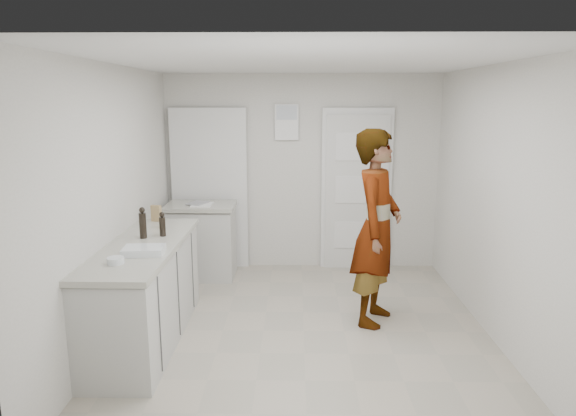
{
  "coord_description": "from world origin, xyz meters",
  "views": [
    {
      "loc": [
        -0.08,
        -4.58,
        2.19
      ],
      "look_at": [
        -0.16,
        0.4,
        1.13
      ],
      "focal_mm": 32.0,
      "sensor_mm": 36.0,
      "label": 1
    }
  ],
  "objects_px": {
    "cake_mix_box": "(156,213)",
    "baking_dish": "(144,251)",
    "person": "(377,228)",
    "oil_cruet_b": "(143,223)",
    "spice_jar": "(163,224)",
    "egg_bowl": "(116,261)",
    "oil_cruet_a": "(162,225)"
  },
  "relations": [
    {
      "from": "cake_mix_box",
      "to": "baking_dish",
      "type": "relative_size",
      "value": 0.49
    },
    {
      "from": "person",
      "to": "baking_dish",
      "type": "distance_m",
      "value": 2.19
    },
    {
      "from": "cake_mix_box",
      "to": "oil_cruet_b",
      "type": "relative_size",
      "value": 0.58
    },
    {
      "from": "spice_jar",
      "to": "oil_cruet_b",
      "type": "distance_m",
      "value": 0.42
    },
    {
      "from": "spice_jar",
      "to": "egg_bowl",
      "type": "height_order",
      "value": "spice_jar"
    },
    {
      "from": "person",
      "to": "baking_dish",
      "type": "xyz_separation_m",
      "value": [
        -2.05,
        -0.78,
        -0.01
      ]
    },
    {
      "from": "egg_bowl",
      "to": "oil_cruet_a",
      "type": "bearing_deg",
      "value": 79.17
    },
    {
      "from": "baking_dish",
      "to": "egg_bowl",
      "type": "xyz_separation_m",
      "value": [
        -0.15,
        -0.26,
        -0.0
      ]
    },
    {
      "from": "oil_cruet_b",
      "to": "baking_dish",
      "type": "bearing_deg",
      "value": -73.35
    },
    {
      "from": "oil_cruet_a",
      "to": "egg_bowl",
      "type": "distance_m",
      "value": 0.85
    },
    {
      "from": "cake_mix_box",
      "to": "person",
      "type": "bearing_deg",
      "value": 6.63
    },
    {
      "from": "person",
      "to": "oil_cruet_b",
      "type": "relative_size",
      "value": 6.52
    },
    {
      "from": "person",
      "to": "oil_cruet_b",
      "type": "height_order",
      "value": "person"
    },
    {
      "from": "spice_jar",
      "to": "egg_bowl",
      "type": "distance_m",
      "value": 1.16
    },
    {
      "from": "person",
      "to": "oil_cruet_a",
      "type": "distance_m",
      "value": 2.05
    },
    {
      "from": "cake_mix_box",
      "to": "oil_cruet_b",
      "type": "distance_m",
      "value": 0.67
    },
    {
      "from": "spice_jar",
      "to": "baking_dish",
      "type": "relative_size",
      "value": 0.21
    },
    {
      "from": "spice_jar",
      "to": "baking_dish",
      "type": "height_order",
      "value": "spice_jar"
    },
    {
      "from": "person",
      "to": "cake_mix_box",
      "type": "xyz_separation_m",
      "value": [
        -2.26,
        0.39,
        0.05
      ]
    },
    {
      "from": "cake_mix_box",
      "to": "oil_cruet_b",
      "type": "xyz_separation_m",
      "value": [
        0.06,
        -0.67,
        0.06
      ]
    },
    {
      "from": "spice_jar",
      "to": "baking_dish",
      "type": "xyz_separation_m",
      "value": [
        0.07,
        -0.89,
        -0.01
      ]
    },
    {
      "from": "person",
      "to": "cake_mix_box",
      "type": "distance_m",
      "value": 2.29
    },
    {
      "from": "spice_jar",
      "to": "egg_bowl",
      "type": "xyz_separation_m",
      "value": [
        -0.08,
        -1.15,
        -0.01
      ]
    },
    {
      "from": "person",
      "to": "baking_dish",
      "type": "bearing_deg",
      "value": 132.71
    },
    {
      "from": "baking_dish",
      "to": "egg_bowl",
      "type": "distance_m",
      "value": 0.3
    },
    {
      "from": "spice_jar",
      "to": "oil_cruet_b",
      "type": "xyz_separation_m",
      "value": [
        -0.08,
        -0.4,
        0.1
      ]
    },
    {
      "from": "oil_cruet_a",
      "to": "baking_dish",
      "type": "bearing_deg",
      "value": -91.39
    },
    {
      "from": "egg_bowl",
      "to": "oil_cruet_b",
      "type": "bearing_deg",
      "value": 90.14
    },
    {
      "from": "cake_mix_box",
      "to": "baking_dish",
      "type": "xyz_separation_m",
      "value": [
        0.2,
        -1.16,
        -0.06
      ]
    },
    {
      "from": "person",
      "to": "cake_mix_box",
      "type": "height_order",
      "value": "person"
    },
    {
      "from": "oil_cruet_a",
      "to": "oil_cruet_b",
      "type": "xyz_separation_m",
      "value": [
        -0.16,
        -0.08,
        0.03
      ]
    },
    {
      "from": "baking_dish",
      "to": "spice_jar",
      "type": "bearing_deg",
      "value": 94.24
    }
  ]
}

